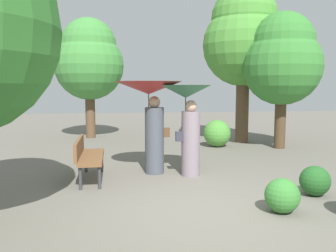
{
  "coord_description": "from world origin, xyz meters",
  "views": [
    {
      "loc": [
        -1.11,
        -5.07,
        1.84
      ],
      "look_at": [
        0.0,
        2.74,
        0.96
      ],
      "focal_mm": 37.2,
      "sensor_mm": 36.0,
      "label": 1
    }
  ],
  "objects_px": {
    "tree_near_left": "(89,59)",
    "tree_near_right": "(282,59)",
    "tree_mid_right": "(244,37)",
    "park_bench": "(87,155)",
    "person_right": "(188,113)",
    "person_left": "(151,104)"
  },
  "relations": [
    {
      "from": "tree_near_left",
      "to": "tree_near_right",
      "type": "height_order",
      "value": "tree_near_left"
    },
    {
      "from": "person_right",
      "to": "tree_near_right",
      "type": "xyz_separation_m",
      "value": [
        3.4,
        2.83,
        1.35
      ]
    },
    {
      "from": "person_left",
      "to": "park_bench",
      "type": "height_order",
      "value": "person_left"
    },
    {
      "from": "park_bench",
      "to": "tree_near_left",
      "type": "bearing_deg",
      "value": 3.0
    },
    {
      "from": "person_left",
      "to": "tree_near_left",
      "type": "distance_m",
      "value": 6.02
    },
    {
      "from": "park_bench",
      "to": "tree_near_right",
      "type": "relative_size",
      "value": 0.37
    },
    {
      "from": "person_left",
      "to": "tree_mid_right",
      "type": "xyz_separation_m",
      "value": [
        3.41,
        3.8,
        1.97
      ]
    },
    {
      "from": "person_left",
      "to": "person_right",
      "type": "xyz_separation_m",
      "value": [
        0.74,
        -0.29,
        -0.18
      ]
    },
    {
      "from": "person_right",
      "to": "tree_mid_right",
      "type": "distance_m",
      "value": 5.34
    },
    {
      "from": "person_right",
      "to": "park_bench",
      "type": "relative_size",
      "value": 1.25
    },
    {
      "from": "person_right",
      "to": "tree_near_left",
      "type": "distance_m",
      "value": 6.57
    },
    {
      "from": "person_right",
      "to": "tree_near_right",
      "type": "height_order",
      "value": "tree_near_right"
    },
    {
      "from": "tree_near_left",
      "to": "tree_near_right",
      "type": "bearing_deg",
      "value": -27.81
    },
    {
      "from": "person_left",
      "to": "tree_near_left",
      "type": "xyz_separation_m",
      "value": [
        -1.69,
        5.61,
        1.34
      ]
    },
    {
      "from": "tree_near_left",
      "to": "tree_mid_right",
      "type": "xyz_separation_m",
      "value": [
        5.1,
        -1.81,
        0.62
      ]
    },
    {
      "from": "person_right",
      "to": "park_bench",
      "type": "height_order",
      "value": "person_right"
    },
    {
      "from": "person_right",
      "to": "tree_near_left",
      "type": "xyz_separation_m",
      "value": [
        -2.43,
        5.91,
        1.52
      ]
    },
    {
      "from": "tree_near_right",
      "to": "person_right",
      "type": "bearing_deg",
      "value": -140.25
    },
    {
      "from": "park_bench",
      "to": "tree_mid_right",
      "type": "distance_m",
      "value": 6.94
    },
    {
      "from": "person_right",
      "to": "tree_mid_right",
      "type": "bearing_deg",
      "value": -39.6
    },
    {
      "from": "person_right",
      "to": "tree_mid_right",
      "type": "xyz_separation_m",
      "value": [
        2.67,
        4.1,
        2.14
      ]
    },
    {
      "from": "tree_near_left",
      "to": "tree_mid_right",
      "type": "bearing_deg",
      "value": -19.55
    }
  ]
}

